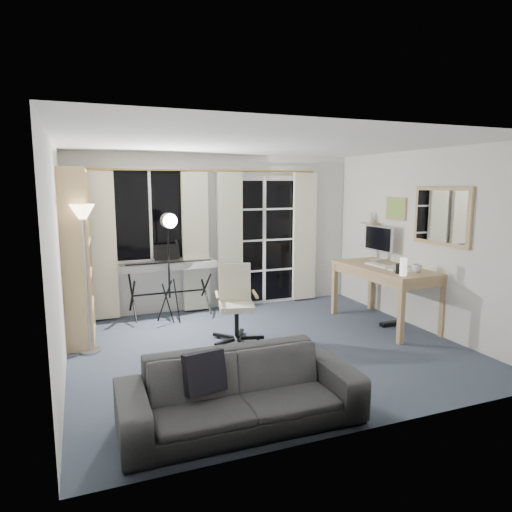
{
  "coord_description": "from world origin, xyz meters",
  "views": [
    {
      "loc": [
        -2.04,
        -4.84,
        1.95
      ],
      "look_at": [
        -0.01,
        0.35,
        1.07
      ],
      "focal_mm": 32.0,
      "sensor_mm": 36.0,
      "label": 1
    }
  ],
  "objects_px": {
    "keyboard_piano": "(169,267)",
    "office_chair": "(236,295)",
    "desk": "(385,274)",
    "torchiere_lamp": "(84,234)",
    "mug": "(417,267)",
    "monitor": "(379,240)",
    "studio_light": "(169,234)",
    "sofa": "(241,380)",
    "bookshelf": "(73,261)"
  },
  "relations": [
    {
      "from": "keyboard_piano",
      "to": "office_chair",
      "type": "height_order",
      "value": "keyboard_piano"
    },
    {
      "from": "desk",
      "to": "keyboard_piano",
      "type": "bearing_deg",
      "value": 149.97
    },
    {
      "from": "torchiere_lamp",
      "to": "keyboard_piano",
      "type": "relative_size",
      "value": 1.24
    },
    {
      "from": "torchiere_lamp",
      "to": "mug",
      "type": "bearing_deg",
      "value": -12.35
    },
    {
      "from": "mug",
      "to": "monitor",
      "type": "bearing_deg",
      "value": 84.22
    },
    {
      "from": "studio_light",
      "to": "mug",
      "type": "height_order",
      "value": "studio_light"
    },
    {
      "from": "keyboard_piano",
      "to": "mug",
      "type": "xyz_separation_m",
      "value": [
        2.83,
        -1.93,
        0.13
      ]
    },
    {
      "from": "torchiere_lamp",
      "to": "mug",
      "type": "xyz_separation_m",
      "value": [
        3.97,
        -0.87,
        -0.5
      ]
    },
    {
      "from": "studio_light",
      "to": "sofa",
      "type": "bearing_deg",
      "value": -98.45
    },
    {
      "from": "torchiere_lamp",
      "to": "desk",
      "type": "distance_m",
      "value": 3.95
    },
    {
      "from": "torchiere_lamp",
      "to": "studio_light",
      "type": "xyz_separation_m",
      "value": [
        1.1,
        0.76,
        -0.11
      ]
    },
    {
      "from": "office_chair",
      "to": "desk",
      "type": "xyz_separation_m",
      "value": [
        2.13,
        -0.18,
        0.16
      ]
    },
    {
      "from": "torchiere_lamp",
      "to": "studio_light",
      "type": "height_order",
      "value": "torchiere_lamp"
    },
    {
      "from": "desk",
      "to": "monitor",
      "type": "height_order",
      "value": "monitor"
    },
    {
      "from": "torchiere_lamp",
      "to": "mug",
      "type": "height_order",
      "value": "torchiere_lamp"
    },
    {
      "from": "office_chair",
      "to": "desk",
      "type": "relative_size",
      "value": 0.61
    },
    {
      "from": "mug",
      "to": "desk",
      "type": "bearing_deg",
      "value": 101.31
    },
    {
      "from": "keyboard_piano",
      "to": "monitor",
      "type": "xyz_separation_m",
      "value": [
        2.93,
        -0.98,
        0.38
      ]
    },
    {
      "from": "office_chair",
      "to": "desk",
      "type": "bearing_deg",
      "value": 8.39
    },
    {
      "from": "keyboard_piano",
      "to": "studio_light",
      "type": "distance_m",
      "value": 0.6
    },
    {
      "from": "office_chair",
      "to": "bookshelf",
      "type": "bearing_deg",
      "value": 173.06
    },
    {
      "from": "bookshelf",
      "to": "mug",
      "type": "distance_m",
      "value": 4.33
    },
    {
      "from": "bookshelf",
      "to": "keyboard_piano",
      "type": "distance_m",
      "value": 1.42
    },
    {
      "from": "studio_light",
      "to": "desk",
      "type": "bearing_deg",
      "value": -30.65
    },
    {
      "from": "keyboard_piano",
      "to": "office_chair",
      "type": "xyz_separation_m",
      "value": [
        0.6,
        -1.25,
        -0.2
      ]
    },
    {
      "from": "bookshelf",
      "to": "sofa",
      "type": "bearing_deg",
      "value": -62.36
    },
    {
      "from": "torchiere_lamp",
      "to": "monitor",
      "type": "xyz_separation_m",
      "value": [
        4.07,
        0.08,
        -0.25
      ]
    },
    {
      "from": "torchiere_lamp",
      "to": "monitor",
      "type": "height_order",
      "value": "torchiere_lamp"
    },
    {
      "from": "monitor",
      "to": "mug",
      "type": "bearing_deg",
      "value": -98.22
    },
    {
      "from": "desk",
      "to": "mug",
      "type": "relative_size",
      "value": 11.61
    },
    {
      "from": "keyboard_piano",
      "to": "studio_light",
      "type": "relative_size",
      "value": 0.87
    },
    {
      "from": "torchiere_lamp",
      "to": "office_chair",
      "type": "bearing_deg",
      "value": -6.32
    },
    {
      "from": "bookshelf",
      "to": "sofa",
      "type": "height_order",
      "value": "bookshelf"
    },
    {
      "from": "office_chair",
      "to": "desk",
      "type": "distance_m",
      "value": 2.14
    },
    {
      "from": "bookshelf",
      "to": "torchiere_lamp",
      "type": "height_order",
      "value": "bookshelf"
    },
    {
      "from": "torchiere_lamp",
      "to": "mug",
      "type": "relative_size",
      "value": 12.76
    },
    {
      "from": "monitor",
      "to": "bookshelf",
      "type": "bearing_deg",
      "value": 171.93
    },
    {
      "from": "keyboard_piano",
      "to": "desk",
      "type": "height_order",
      "value": "keyboard_piano"
    },
    {
      "from": "mug",
      "to": "sofa",
      "type": "xyz_separation_m",
      "value": [
        -2.87,
        -1.32,
        -0.51
      ]
    },
    {
      "from": "bookshelf",
      "to": "desk",
      "type": "height_order",
      "value": "bookshelf"
    },
    {
      "from": "bookshelf",
      "to": "monitor",
      "type": "bearing_deg",
      "value": -2.82
    },
    {
      "from": "bookshelf",
      "to": "torchiere_lamp",
      "type": "xyz_separation_m",
      "value": [
        0.14,
        -0.49,
        0.37
      ]
    },
    {
      "from": "bookshelf",
      "to": "office_chair",
      "type": "xyz_separation_m",
      "value": [
        1.88,
        -0.69,
        -0.45
      ]
    },
    {
      "from": "studio_light",
      "to": "monitor",
      "type": "height_order",
      "value": "studio_light"
    },
    {
      "from": "keyboard_piano",
      "to": "sofa",
      "type": "relative_size",
      "value": 0.71
    },
    {
      "from": "desk",
      "to": "office_chair",
      "type": "bearing_deg",
      "value": 172.81
    },
    {
      "from": "mug",
      "to": "studio_light",
      "type": "bearing_deg",
      "value": 150.41
    },
    {
      "from": "office_chair",
      "to": "sofa",
      "type": "relative_size",
      "value": 0.49
    },
    {
      "from": "monitor",
      "to": "sofa",
      "type": "bearing_deg",
      "value": -145.0
    },
    {
      "from": "keyboard_piano",
      "to": "office_chair",
      "type": "relative_size",
      "value": 1.45
    }
  ]
}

